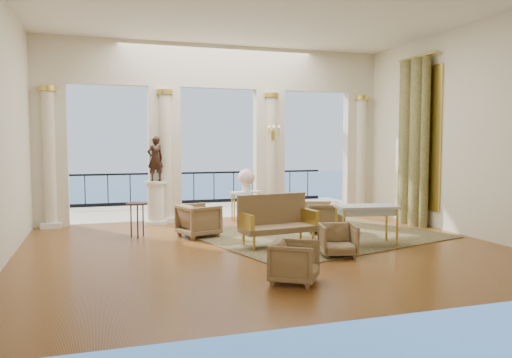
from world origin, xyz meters
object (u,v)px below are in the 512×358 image
object	(u,v)px
armchair_d	(199,219)
game_table	(366,210)
armchair_c	(323,216)
pedestal	(156,203)
statue	(155,159)
console_table	(246,196)
settee	(276,220)
armchair_a	(295,260)
side_table	(137,208)
armchair_b	(338,238)

from	to	relation	value
armchair_d	game_table	distance (m)	3.49
armchair_c	pedestal	size ratio (longest dim) A/B	0.73
statue	console_table	distance (m)	2.49
settee	armchair_a	bearing A→B (deg)	-111.70
armchair_c	statue	xyz separation A→B (m)	(-3.38, 2.41, 1.22)
console_table	armchair_a	bearing A→B (deg)	-113.04
settee	console_table	distance (m)	3.11
armchair_c	pedestal	xyz separation A→B (m)	(-3.38, 2.41, 0.12)
armchair_a	settee	bearing A→B (deg)	19.46
armchair_d	settee	world-z (taller)	settee
console_table	side_table	xyz separation A→B (m)	(-2.85, -1.50, 0.01)
console_table	side_table	bearing A→B (deg)	-165.62
statue	console_table	bearing A→B (deg)	157.76
statue	side_table	size ratio (longest dim) A/B	1.50
armchair_c	statue	distance (m)	4.33
armchair_a	pedestal	world-z (taller)	pedestal
game_table	pedestal	distance (m)	5.32
settee	side_table	size ratio (longest dim) A/B	2.11
game_table	console_table	distance (m)	3.94
settee	console_table	xyz separation A→B (m)	(0.31, 3.09, 0.14)
side_table	console_table	bearing A→B (deg)	27.70
pedestal	armchair_a	bearing A→B (deg)	-77.53
settee	pedestal	distance (m)	3.83
armchair_d	game_table	world-z (taller)	game_table
settee	console_table	world-z (taller)	settee
settee	statue	xyz separation A→B (m)	(-1.96, 3.29, 1.12)
settee	console_table	size ratio (longest dim) A/B	1.84
armchair_c	pedestal	distance (m)	4.16
pedestal	console_table	world-z (taller)	pedestal
game_table	side_table	size ratio (longest dim) A/B	1.68
armchair_a	settee	world-z (taller)	settee
armchair_b	armchair_d	bearing A→B (deg)	141.97
armchair_d	pedestal	xyz separation A→B (m)	(-0.67, 2.03, 0.12)
armchair_c	settee	xyz separation A→B (m)	(-1.42, -0.88, 0.11)
armchair_d	game_table	size ratio (longest dim) A/B	0.62
armchair_b	settee	size ratio (longest dim) A/B	0.41
side_table	armchair_d	bearing A→B (deg)	-14.84
console_table	side_table	world-z (taller)	console_table
armchair_b	pedestal	bearing A→B (deg)	134.16
armchair_a	pedestal	size ratio (longest dim) A/B	0.62
game_table	side_table	distance (m)	4.73
armchair_a	settee	size ratio (longest dim) A/B	0.42
pedestal	statue	bearing A→B (deg)	-75.96
armchair_a	statue	bearing A→B (deg)	46.18
armchair_a	armchair_b	xyz separation A→B (m)	(1.36, 1.31, -0.01)
statue	pedestal	bearing A→B (deg)	-93.12
armchair_b	game_table	xyz separation A→B (m)	(0.94, 0.67, 0.39)
pedestal	statue	distance (m)	1.10
console_table	armchair_d	bearing A→B (deg)	-144.56
side_table	armchair_b	bearing A→B (deg)	-41.63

